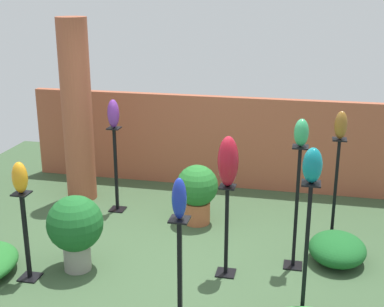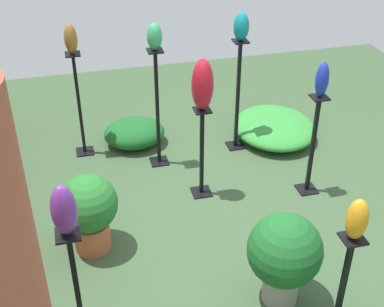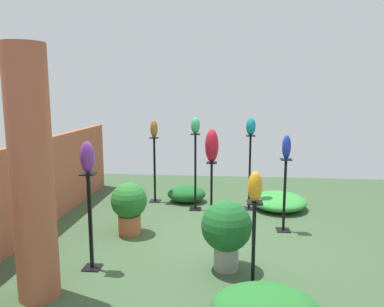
{
  "view_description": "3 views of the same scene",
  "coord_description": "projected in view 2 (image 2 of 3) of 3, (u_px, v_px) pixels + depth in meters",
  "views": [
    {
      "loc": [
        1.32,
        -4.98,
        2.89
      ],
      "look_at": [
        0.16,
        0.25,
        1.19
      ],
      "focal_mm": 50.0,
      "sensor_mm": 36.0,
      "label": 1
    },
    {
      "loc": [
        -3.74,
        1.13,
        3.36
      ],
      "look_at": [
        -0.19,
        0.23,
        1.02
      ],
      "focal_mm": 50.0,
      "sensor_mm": 36.0,
      "label": 2
    },
    {
      "loc": [
        -5.09,
        -0.31,
        2.04
      ],
      "look_at": [
        0.21,
        0.2,
        1.18
      ],
      "focal_mm": 35.0,
      "sensor_mm": 36.0,
      "label": 3
    }
  ],
  "objects": [
    {
      "name": "art_vase_violet",
      "position": [
        64.0,
        210.0,
        3.23
      ],
      "size": [
        0.15,
        0.16,
        0.37
      ],
      "primitive_type": "ellipsoid",
      "color": "#6B2D8C",
      "rests_on": "pedestal_violet"
    },
    {
      "name": "foliage_bed_center",
      "position": [
        275.0,
        127.0,
        6.49
      ],
      "size": [
        1.08,
        0.98,
        0.27
      ],
      "primitive_type": "ellipsoid",
      "color": "#338C38",
      "rests_on": "ground"
    },
    {
      "name": "pedestal_cobalt",
      "position": [
        312.0,
        150.0,
        5.37
      ],
      "size": [
        0.2,
        0.2,
        1.09
      ],
      "color": "black",
      "rests_on": "ground"
    },
    {
      "name": "art_vase_cobalt",
      "position": [
        322.0,
        80.0,
        4.96
      ],
      "size": [
        0.12,
        0.13,
        0.35
      ],
      "primitive_type": "ellipsoid",
      "color": "#192D9E",
      "rests_on": "pedestal_cobalt"
    },
    {
      "name": "pedestal_violet",
      "position": [
        79.0,
        302.0,
        3.67
      ],
      "size": [
        0.2,
        0.2,
        1.14
      ],
      "color": "black",
      "rests_on": "ground"
    },
    {
      "name": "potted_plant_near_pillar",
      "position": [
        89.0,
        209.0,
        4.66
      ],
      "size": [
        0.52,
        0.52,
        0.76
      ],
      "color": "#B25B38",
      "rests_on": "ground"
    },
    {
      "name": "potted_plant_front_right",
      "position": [
        284.0,
        254.0,
        4.11
      ],
      "size": [
        0.59,
        0.59,
        0.82
      ],
      "color": "gray",
      "rests_on": "ground"
    },
    {
      "name": "art_vase_teal",
      "position": [
        241.0,
        27.0,
        5.59
      ],
      "size": [
        0.17,
        0.17,
        0.3
      ],
      "primitive_type": "ellipsoid",
      "color": "#0F727A",
      "rests_on": "pedestal_teal"
    },
    {
      "name": "pedestal_amber",
      "position": [
        341.0,
        292.0,
        3.87
      ],
      "size": [
        0.2,
        0.2,
        0.94
      ],
      "color": "black",
      "rests_on": "ground"
    },
    {
      "name": "art_vase_bronze",
      "position": [
        71.0,
        39.0,
        5.52
      ],
      "size": [
        0.14,
        0.14,
        0.32
      ],
      "primitive_type": "ellipsoid",
      "color": "brown",
      "rests_on": "pedestal_bronze"
    },
    {
      "name": "art_vase_ruby",
      "position": [
        203.0,
        85.0,
        4.93
      ],
      "size": [
        0.21,
        0.21,
        0.51
      ],
      "primitive_type": "ellipsoid",
      "color": "maroon",
      "rests_on": "pedestal_ruby"
    },
    {
      "name": "ground_plane",
      "position": [
        210.0,
        230.0,
        5.1
      ],
      "size": [
        8.0,
        8.0,
        0.0
      ],
      "primitive_type": "plane",
      "color": "#385133"
    },
    {
      "name": "art_vase_amber",
      "position": [
        357.0,
        219.0,
        3.51
      ],
      "size": [
        0.15,
        0.15,
        0.32
      ],
      "primitive_type": "ellipsoid",
      "color": "orange",
      "rests_on": "pedestal_amber"
    },
    {
      "name": "pedestal_teal",
      "position": [
        238.0,
        101.0,
        6.05
      ],
      "size": [
        0.2,
        0.2,
        1.32
      ],
      "color": "black",
      "rests_on": "ground"
    },
    {
      "name": "pedestal_jade",
      "position": [
        158.0,
        114.0,
        5.75
      ],
      "size": [
        0.2,
        0.2,
        1.35
      ],
      "color": "black",
      "rests_on": "ground"
    },
    {
      "name": "art_vase_jade",
      "position": [
        154.0,
        36.0,
        5.29
      ],
      "size": [
        0.15,
        0.15,
        0.28
      ],
      "primitive_type": "ellipsoid",
      "color": "#2D9356",
      "rests_on": "pedestal_jade"
    },
    {
      "name": "foliage_bed_west",
      "position": [
        134.0,
        133.0,
        6.34
      ],
      "size": [
        0.62,
        0.72,
        0.3
      ],
      "primitive_type": "ellipsoid",
      "color": "#195923",
      "rests_on": "ground"
    },
    {
      "name": "pedestal_bronze",
      "position": [
        80.0,
        110.0,
        5.96
      ],
      "size": [
        0.2,
        0.2,
        1.23
      ],
      "color": "black",
      "rests_on": "ground"
    },
    {
      "name": "pedestal_ruby",
      "position": [
        202.0,
        157.0,
        5.36
      ],
      "size": [
        0.2,
        0.2,
        0.98
      ],
      "color": "black",
      "rests_on": "ground"
    }
  ]
}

